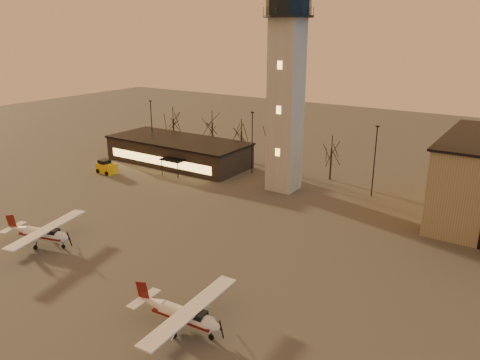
% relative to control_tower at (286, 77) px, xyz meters
% --- Properties ---
extents(ground, '(220.00, 220.00, 0.00)m').
position_rel_control_tower_xyz_m(ground, '(0.00, -30.00, -16.33)').
color(ground, '#454340').
rests_on(ground, ground).
extents(control_tower, '(6.80, 6.80, 32.60)m').
position_rel_control_tower_xyz_m(control_tower, '(0.00, 0.00, 0.00)').
color(control_tower, '#9A9892').
rests_on(control_tower, ground).
extents(terminal, '(25.40, 12.20, 4.30)m').
position_rel_control_tower_xyz_m(terminal, '(-21.99, 1.98, -14.17)').
color(terminal, black).
rests_on(terminal, ground).
extents(light_poles, '(58.50, 12.25, 10.14)m').
position_rel_control_tower_xyz_m(light_poles, '(0.50, 1.00, -10.92)').
color(light_poles, black).
rests_on(light_poles, ground).
extents(tree_row, '(37.20, 9.20, 8.80)m').
position_rel_control_tower_xyz_m(tree_row, '(-13.70, 9.16, -10.39)').
color(tree_row, black).
rests_on(tree_row, ground).
extents(cessna_front, '(8.80, 11.12, 3.06)m').
position_rel_control_tower_xyz_m(cessna_front, '(10.20, -34.40, -15.28)').
color(cessna_front, silver).
rests_on(cessna_front, ground).
extents(cessna_rear, '(8.92, 11.13, 3.07)m').
position_rel_control_tower_xyz_m(cessna_rear, '(-12.45, -31.16, -15.27)').
color(cessna_rear, white).
rests_on(cessna_rear, ground).
extents(service_cart, '(3.52, 2.36, 2.16)m').
position_rel_control_tower_xyz_m(service_cart, '(-28.04, -9.04, -15.50)').
color(service_cart, '#E3AD0D').
rests_on(service_cart, ground).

